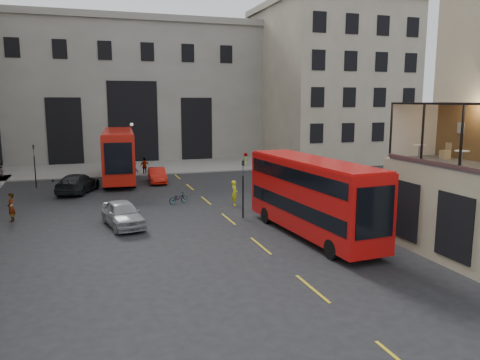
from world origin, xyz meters
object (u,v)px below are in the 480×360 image
object	(u,v)px
pedestrian_e	(11,207)
car_c	(78,183)
pedestrian_b	(133,170)
car_b	(157,175)
cafe_table_mid	(462,156)
cyclist	(235,193)
cafe_table_far	(419,150)
traffic_light_near	(243,182)
pedestrian_a	(2,171)
pedestrian_c	(145,166)
pedestrian_d	(246,160)
bicycle	(178,198)
traffic_light_far	(34,160)
street_lamp_b	(133,151)
bus_near	(312,193)
bus_far	(119,153)
cafe_chair_d	(445,154)
car_a	(123,214)

from	to	relation	value
pedestrian_e	car_c	bearing A→B (deg)	158.22
car_c	pedestrian_b	distance (m)	7.66
car_b	cafe_table_mid	distance (m)	28.91
car_c	cafe_table_mid	xyz separation A→B (m)	(16.90, -23.99, 4.32)
cyclist	cafe_table_far	bearing A→B (deg)	-139.18
traffic_light_near	pedestrian_a	bearing A→B (deg)	128.92
cyclist	pedestrian_c	size ratio (longest dim) A/B	1.02
pedestrian_b	pedestrian_e	bearing A→B (deg)	-149.73
cyclist	pedestrian_d	distance (m)	20.95
pedestrian_b	pedestrian_a	bearing A→B (deg)	135.26
bicycle	pedestrian_b	xyz separation A→B (m)	(-2.13, 12.45, 0.47)
traffic_light_far	car_c	bearing A→B (deg)	-45.29
traffic_light_near	pedestrian_a	size ratio (longest dim) A/B	2.42
pedestrian_a	pedestrian_b	size ratio (longest dim) A/B	0.89
street_lamp_b	cafe_table_mid	bearing A→B (deg)	-71.15
pedestrian_c	bus_near	bearing A→B (deg)	86.16
car_b	pedestrian_a	world-z (taller)	pedestrian_a
bicycle	pedestrian_b	size ratio (longest dim) A/B	0.89
street_lamp_b	pedestrian_e	xyz separation A→B (m)	(-9.28, -18.32, -1.48)
bus_far	cafe_table_mid	world-z (taller)	cafe_table_mid
street_lamp_b	cafe_chair_d	world-z (taller)	cafe_chair_d
cafe_table_mid	car_b	bearing A→B (deg)	110.28
street_lamp_b	bicycle	xyz separation A→B (m)	(1.78, -16.33, -1.98)
bus_near	bus_far	size ratio (longest dim) A/B	0.91
pedestrian_b	pedestrian_d	xyz separation A→B (m)	(13.42, 5.21, -0.08)
car_a	pedestrian_c	distance (m)	20.43
traffic_light_far	bicycle	xyz separation A→B (m)	(10.78, -10.33, -2.01)
bus_far	cafe_table_mid	xyz separation A→B (m)	(13.16, -29.20, 2.42)
car_c	pedestrian_c	xyz separation A→B (m)	(6.45, 7.97, 0.10)
street_lamp_b	pedestrian_d	size ratio (longest dim) A/B	3.34
pedestrian_a	cafe_chair_d	xyz separation A→B (m)	(25.81, -30.45, 4.07)
pedestrian_a	bus_far	bearing A→B (deg)	-41.42
cyclist	pedestrian_c	xyz separation A→B (m)	(-4.58, 16.60, -0.02)
traffic_light_far	bus_far	xyz separation A→B (m)	(7.31, 1.60, 0.28)
pedestrian_e	bus_far	bearing A→B (deg)	153.44
cafe_table_mid	pedestrian_a	bearing A→B (deg)	125.79
street_lamp_b	bus_near	world-z (taller)	street_lamp_b
bus_far	pedestrian_e	size ratio (longest dim) A/B	6.71
pedestrian_c	cafe_chair_d	world-z (taller)	cafe_chair_d
traffic_light_far	pedestrian_a	xyz separation A→B (m)	(-3.61, 5.81, -1.64)
bus_near	car_a	world-z (taller)	bus_near
pedestrian_b	pedestrian_c	bearing A→B (deg)	30.67
pedestrian_b	pedestrian_e	size ratio (longest dim) A/B	0.97
car_b	cafe_chair_d	xyz separation A→B (m)	(11.63, -23.84, 4.15)
car_c	pedestrian_e	xyz separation A→B (m)	(-3.85, -8.72, 0.11)
traffic_light_near	cafe_table_far	size ratio (longest dim) A/B	4.71
bicycle	pedestrian_d	distance (m)	20.97
cyclist	cafe_chair_d	size ratio (longest dim) A/B	2.19
bus_far	bicycle	world-z (taller)	bus_far
bus_near	pedestrian_a	bearing A→B (deg)	126.53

